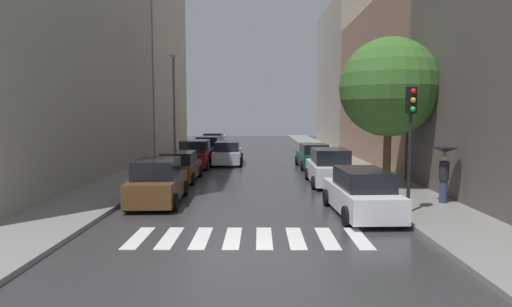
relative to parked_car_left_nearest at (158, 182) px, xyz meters
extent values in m
cube|color=#303033|center=(3.73, 17.49, -0.84)|extent=(28.00, 72.00, 0.04)
cube|color=gray|center=(-2.77, 17.49, -0.75)|extent=(3.00, 72.00, 0.15)
cube|color=gray|center=(10.23, 17.49, -0.75)|extent=(3.00, 72.00, 0.15)
cube|color=silver|center=(0.58, -4.87, -0.82)|extent=(0.45, 2.20, 0.01)
cube|color=silver|center=(1.48, -4.87, -0.82)|extent=(0.45, 2.20, 0.01)
cube|color=silver|center=(2.38, -4.87, -0.82)|extent=(0.45, 2.20, 0.01)
cube|color=silver|center=(3.28, -4.87, -0.82)|extent=(0.45, 2.20, 0.01)
cube|color=silver|center=(4.18, -4.87, -0.82)|extent=(0.45, 2.20, 0.01)
cube|color=silver|center=(5.08, -4.87, -0.82)|extent=(0.45, 2.20, 0.01)
cube|color=silver|center=(5.98, -4.87, -0.82)|extent=(0.45, 2.20, 0.01)
cube|color=silver|center=(6.88, -4.87, -0.82)|extent=(0.45, 2.20, 0.01)
cube|color=#B2A38C|center=(-7.27, 24.87, 8.06)|extent=(6.00, 15.21, 17.76)
cube|color=#8C6B56|center=(14.73, 14.67, 4.78)|extent=(6.00, 18.05, 11.20)
cube|color=#9E9384|center=(14.73, 32.50, 6.98)|extent=(6.00, 16.67, 15.61)
cube|color=brown|center=(0.00, 0.06, -0.21)|extent=(1.94, 4.54, 0.88)
cube|color=black|center=(0.01, -0.16, 0.59)|extent=(1.64, 2.52, 0.72)
cylinder|color=black|center=(-0.94, 1.50, -0.50)|extent=(0.25, 0.65, 0.64)
cylinder|color=black|center=(0.81, 1.57, -0.50)|extent=(0.25, 0.65, 0.64)
cylinder|color=black|center=(-0.82, -1.45, -0.50)|extent=(0.25, 0.65, 0.64)
cylinder|color=black|center=(0.93, -1.38, -0.50)|extent=(0.25, 0.65, 0.64)
cube|color=brown|center=(-0.20, 5.86, -0.27)|extent=(1.78, 4.39, 0.76)
cube|color=black|center=(-0.20, 5.65, 0.42)|extent=(1.56, 2.42, 0.62)
cylinder|color=black|center=(-1.08, 7.31, -0.50)|extent=(0.22, 0.64, 0.64)
cylinder|color=black|center=(0.68, 7.31, -0.50)|extent=(0.22, 0.64, 0.64)
cylinder|color=black|center=(-1.07, 4.41, -0.50)|extent=(0.22, 0.64, 0.64)
cylinder|color=black|center=(0.69, 4.42, -0.50)|extent=(0.22, 0.64, 0.64)
cube|color=maroon|center=(-0.19, 11.56, -0.19)|extent=(1.90, 4.71, 0.91)
cube|color=black|center=(-0.19, 11.33, 0.63)|extent=(1.66, 2.59, 0.74)
cylinder|color=black|center=(-1.13, 13.11, -0.50)|extent=(0.22, 0.64, 0.64)
cylinder|color=black|center=(0.75, 13.11, -0.50)|extent=(0.22, 0.64, 0.64)
cylinder|color=black|center=(-1.14, 10.01, -0.50)|extent=(0.22, 0.64, 0.64)
cylinder|color=black|center=(0.74, 10.01, -0.50)|extent=(0.22, 0.64, 0.64)
cube|color=navy|center=(-0.02, 17.81, -0.21)|extent=(2.05, 4.79, 0.87)
cube|color=black|center=(-0.03, 17.58, 0.58)|extent=(1.76, 2.65, 0.71)
cylinder|color=black|center=(-0.94, 19.40, -0.50)|extent=(0.24, 0.65, 0.64)
cylinder|color=black|center=(0.98, 19.35, -0.50)|extent=(0.24, 0.65, 0.64)
cylinder|color=black|center=(-1.03, 16.28, -0.50)|extent=(0.24, 0.65, 0.64)
cylinder|color=black|center=(0.90, 16.22, -0.50)|extent=(0.24, 0.65, 0.64)
cube|color=brown|center=(-0.20, 23.33, -0.21)|extent=(1.90, 4.46, 0.88)
cube|color=black|center=(-0.20, 23.11, 0.59)|extent=(1.66, 2.46, 0.72)
cylinder|color=black|center=(-1.12, 24.80, -0.50)|extent=(0.23, 0.64, 0.64)
cylinder|color=black|center=(0.74, 24.79, -0.50)|extent=(0.23, 0.64, 0.64)
cylinder|color=black|center=(-1.14, 21.87, -0.50)|extent=(0.23, 0.64, 0.64)
cylinder|color=black|center=(0.72, 21.85, -0.50)|extent=(0.23, 0.64, 0.64)
cube|color=silver|center=(7.61, -1.96, -0.24)|extent=(1.98, 4.67, 0.81)
cube|color=black|center=(7.62, -2.19, 0.49)|extent=(1.67, 2.60, 0.66)
cylinder|color=black|center=(6.66, -0.49, -0.50)|extent=(0.25, 0.65, 0.64)
cylinder|color=black|center=(8.42, -0.41, -0.50)|extent=(0.25, 0.65, 0.64)
cylinder|color=black|center=(6.81, -3.52, -0.50)|extent=(0.25, 0.65, 0.64)
cylinder|color=black|center=(8.56, -3.43, -0.50)|extent=(0.25, 0.65, 0.64)
cube|color=silver|center=(7.58, 4.62, -0.20)|extent=(1.90, 4.50, 0.90)
cube|color=black|center=(7.58, 4.40, 0.62)|extent=(1.66, 2.48, 0.74)
cylinder|color=black|center=(6.65, 6.11, -0.50)|extent=(0.22, 0.64, 0.64)
cylinder|color=black|center=(8.52, 6.10, -0.50)|extent=(0.22, 0.64, 0.64)
cylinder|color=black|center=(6.63, 3.15, -0.50)|extent=(0.22, 0.64, 0.64)
cylinder|color=black|center=(8.51, 3.14, -0.50)|extent=(0.22, 0.64, 0.64)
cube|color=#0C4C2D|center=(7.62, 11.40, -0.26)|extent=(1.92, 4.52, 0.78)
cube|color=black|center=(7.63, 11.18, 0.46)|extent=(1.65, 2.50, 0.64)
cylinder|color=black|center=(6.69, 12.85, -0.50)|extent=(0.24, 0.65, 0.64)
cylinder|color=black|center=(8.48, 12.90, -0.50)|extent=(0.24, 0.65, 0.64)
cylinder|color=black|center=(6.77, 9.90, -0.50)|extent=(0.24, 0.65, 0.64)
cylinder|color=black|center=(8.56, 9.95, -0.50)|extent=(0.24, 0.65, 0.64)
cube|color=#B2B7BF|center=(1.81, 13.44, -0.25)|extent=(1.91, 4.72, 0.80)
cube|color=black|center=(1.82, 13.21, 0.48)|extent=(1.66, 2.61, 0.65)
cylinder|color=black|center=(0.87, 14.98, -0.50)|extent=(0.23, 0.64, 0.64)
cylinder|color=black|center=(2.72, 15.00, -0.50)|extent=(0.23, 0.64, 0.64)
cylinder|color=black|center=(0.91, 11.88, -0.50)|extent=(0.23, 0.64, 0.64)
cylinder|color=black|center=(2.76, 11.90, -0.50)|extent=(0.23, 0.64, 0.64)
cylinder|color=navy|center=(11.09, -0.61, -0.23)|extent=(0.28, 0.28, 0.89)
cylinder|color=black|center=(11.09, -0.61, 0.56)|extent=(0.36, 0.36, 0.70)
sphere|color=tan|center=(11.09, -0.61, 1.05)|extent=(0.28, 0.28, 0.28)
cone|color=black|center=(11.09, -0.61, 1.35)|extent=(1.01, 1.01, 0.20)
cylinder|color=#333338|center=(11.09, -0.61, 0.96)|extent=(0.02, 0.02, 0.79)
cylinder|color=#513823|center=(10.08, 3.29, 0.67)|extent=(0.36, 0.36, 2.68)
sphere|color=#396729|center=(10.08, 3.29, 3.96)|extent=(4.59, 4.59, 4.59)
cylinder|color=black|center=(9.18, -2.24, 1.03)|extent=(0.12, 0.12, 3.40)
cube|color=black|center=(9.18, -2.24, 3.18)|extent=(0.30, 0.30, 0.90)
sphere|color=red|center=(9.18, -2.42, 3.48)|extent=(0.18, 0.18, 0.18)
sphere|color=#F2A519|center=(9.18, -2.42, 3.18)|extent=(0.18, 0.18, 0.18)
sphere|color=green|center=(9.18, -2.42, 2.88)|extent=(0.18, 0.18, 0.18)
cylinder|color=#595B60|center=(-1.82, 12.77, 2.95)|extent=(0.16, 0.16, 7.24)
ellipsoid|color=beige|center=(-1.82, 12.77, 6.72)|extent=(0.60, 0.28, 0.24)
camera|label=1|loc=(4.03, -16.82, 2.70)|focal=30.03mm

